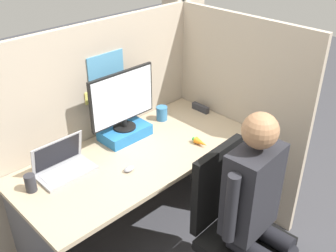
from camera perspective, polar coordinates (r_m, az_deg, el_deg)
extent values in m
cube|color=tan|center=(2.95, -9.70, -0.24)|extent=(2.18, 0.04, 1.57)
cube|color=#4C8EB7|center=(2.79, -8.90, 7.19)|extent=(0.30, 0.01, 0.33)
cube|color=#F4EA66|center=(2.76, -11.15, 4.12)|extent=(0.09, 0.01, 0.09)
cube|color=tan|center=(3.17, 8.38, 2.12)|extent=(0.04, 1.42, 1.57)
cube|color=tan|center=(2.69, -4.48, -4.23)|extent=(1.68, 0.77, 0.03)
cube|color=#4C4C51|center=(3.38, 6.21, -4.14)|extent=(0.03, 0.65, 0.72)
cube|color=#236BAD|center=(2.85, -6.28, -0.91)|extent=(0.35, 0.22, 0.08)
cylinder|color=black|center=(2.83, -6.33, -0.11)|extent=(0.16, 0.16, 0.01)
cylinder|color=black|center=(2.81, -6.36, 0.49)|extent=(0.04, 0.04, 0.06)
cube|color=black|center=(2.72, -6.66, 4.22)|extent=(0.53, 0.02, 0.37)
cube|color=silver|center=(2.71, -6.49, 4.13)|extent=(0.51, 0.00, 0.35)
cube|color=#99999E|center=(2.56, -14.51, -6.54)|extent=(0.35, 0.21, 0.02)
cube|color=silver|center=(2.57, -14.73, -6.18)|extent=(0.30, 0.11, 0.00)
cube|color=#99999E|center=(2.56, -15.76, -3.75)|extent=(0.35, 0.05, 0.20)
cube|color=black|center=(2.56, -15.70, -3.80)|extent=(0.31, 0.04, 0.18)
ellipsoid|color=gray|center=(2.51, -5.68, -6.23)|extent=(0.07, 0.05, 0.03)
cube|color=#2D2D33|center=(3.21, 4.74, 2.64)|extent=(0.04, 0.16, 0.05)
cone|color=orange|center=(2.75, 4.84, -2.44)|extent=(0.05, 0.11, 0.05)
cylinder|color=green|center=(2.79, 3.84, -1.93)|extent=(0.03, 0.02, 0.03)
cube|color=black|center=(2.55, 11.11, -16.40)|extent=(0.48, 0.48, 0.07)
cube|color=black|center=(2.46, 7.05, -8.46)|extent=(0.44, 0.07, 0.53)
cylinder|color=black|center=(2.39, 12.22, -17.43)|extent=(0.13, 0.30, 0.11)
cylinder|color=black|center=(2.50, 14.45, -15.02)|extent=(0.13, 0.30, 0.11)
cube|color=#232328|center=(2.27, 12.12, -9.11)|extent=(0.35, 0.22, 0.54)
sphere|color=#9E704C|center=(2.05, 13.25, -0.65)|extent=(0.19, 0.19, 0.19)
cylinder|color=#232328|center=(2.13, 9.17, -11.76)|extent=(0.07, 0.07, 0.43)
cylinder|color=#232328|center=(2.42, 14.69, -6.74)|extent=(0.07, 0.07, 0.43)
cylinder|color=teal|center=(3.06, -0.90, 1.86)|extent=(0.09, 0.09, 0.11)
cylinder|color=#28282D|center=(2.46, -19.34, -7.82)|extent=(0.06, 0.06, 0.11)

